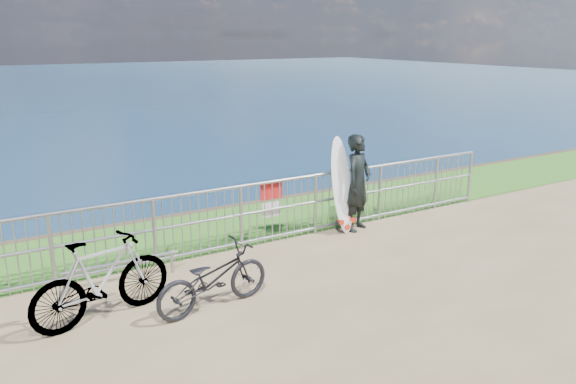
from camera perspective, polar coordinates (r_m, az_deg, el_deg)
grass_strip at (r=10.83m, az=-4.88°, el=-3.33°), size 120.00×120.00×0.00m
railing at (r=9.73m, az=-2.03°, el=-1.97°), size 10.06×0.10×1.13m
surfer at (r=10.40m, az=7.12°, el=0.92°), size 0.78×0.66×1.80m
surfboard at (r=10.28m, az=5.53°, el=0.33°), size 0.51×0.46×1.78m
bicycle_near at (r=7.54m, az=-7.63°, el=-8.68°), size 1.72×0.80×0.87m
bicycle_far at (r=7.53m, az=-18.40°, el=-8.39°), size 1.93×0.91×1.12m
bike_rack at (r=8.60m, az=-16.53°, el=-7.10°), size 1.70×0.05×0.36m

